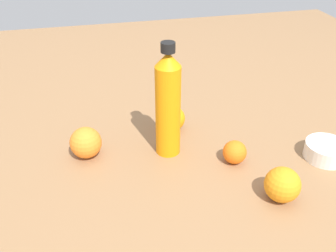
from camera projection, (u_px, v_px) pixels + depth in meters
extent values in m
plane|color=olive|center=(166.00, 152.00, 1.02)|extent=(2.40, 2.40, 0.00)
cylinder|color=orange|center=(168.00, 111.00, 0.96)|extent=(0.07, 0.07, 0.25)
cone|color=orange|center=(168.00, 59.00, 0.89)|extent=(0.07, 0.07, 0.04)
cylinder|color=black|center=(168.00, 47.00, 0.87)|extent=(0.03, 0.03, 0.02)
sphere|color=orange|center=(86.00, 143.00, 0.99)|extent=(0.08, 0.08, 0.08)
sphere|color=orange|center=(235.00, 152.00, 0.97)|extent=(0.06, 0.06, 0.06)
sphere|color=orange|center=(282.00, 185.00, 0.85)|extent=(0.08, 0.08, 0.08)
sphere|color=orange|center=(173.00, 118.00, 1.10)|extent=(0.07, 0.07, 0.07)
cylinder|color=white|center=(326.00, 151.00, 0.99)|extent=(0.11, 0.11, 0.04)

